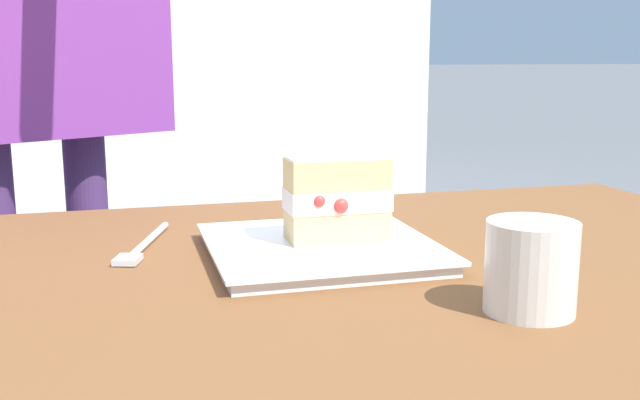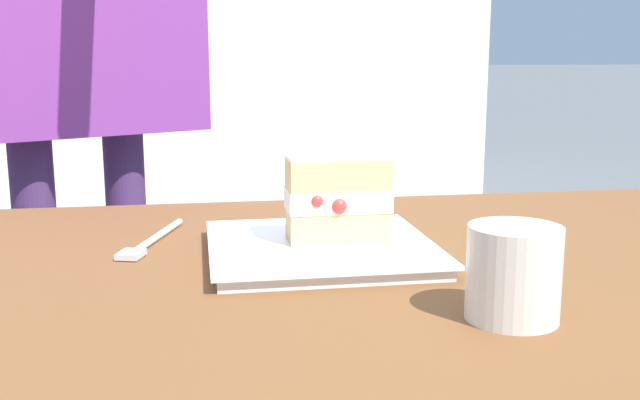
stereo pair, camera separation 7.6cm
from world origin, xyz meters
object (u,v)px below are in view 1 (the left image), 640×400
Objects in this scene: cake_slice at (337,198)px; dessert_fork at (143,245)px; coffee_cup at (531,266)px; dessert_plate at (320,248)px.

cake_slice is 0.22m from dessert_fork.
dessert_fork is 2.19× the size of coffee_cup.
coffee_cup is (0.10, -0.22, -0.02)m from cake_slice.
dessert_plate is 0.19m from dessert_fork.
coffee_cup is (0.12, -0.21, 0.03)m from dessert_plate.
dessert_plate is 0.24m from coffee_cup.
dessert_fork is at bearing 135.72° from coffee_cup.
dessert_fork is at bearing 159.17° from cake_slice.
dessert_plate is 1.39× the size of dessert_fork.
dessert_plate is 0.06m from cake_slice.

